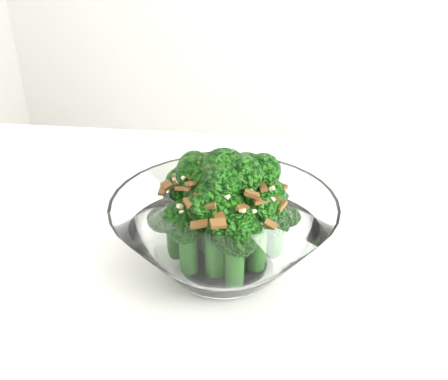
% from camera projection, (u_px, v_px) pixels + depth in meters
% --- Properties ---
extents(table, '(1.37, 1.08, 0.75)m').
position_uv_depth(table, '(24.00, 364.00, 0.44)').
color(table, white).
rests_on(table, ground).
extents(broccoli_dish, '(0.19, 0.19, 0.12)m').
position_uv_depth(broccoli_dish, '(224.00, 226.00, 0.43)').
color(broccoli_dish, white).
rests_on(broccoli_dish, table).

